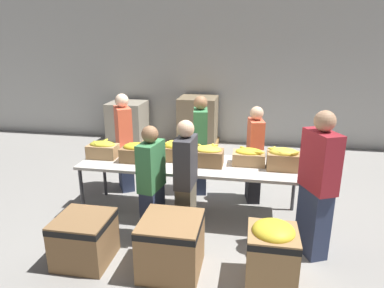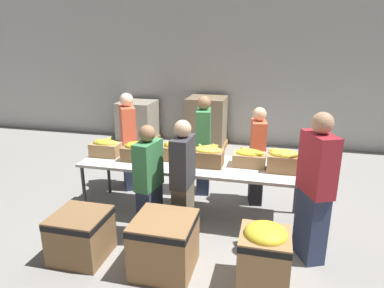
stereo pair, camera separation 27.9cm
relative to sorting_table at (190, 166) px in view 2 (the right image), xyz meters
name	(u,v)px [view 2 (the right image)]	position (x,y,z in m)	size (l,w,h in m)	color
ground_plane	(190,213)	(0.00, 0.00, -0.75)	(30.00, 30.00, 0.00)	gray
wall_back	(230,60)	(0.00, 3.81, 1.25)	(16.00, 0.08, 4.00)	#B7B7B2
sorting_table	(190,166)	(0.00, 0.00, 0.00)	(3.11, 0.88, 0.80)	beige
banana_box_0	(105,147)	(-1.32, 0.01, 0.17)	(0.43, 0.31, 0.26)	tan
banana_box_1	(139,151)	(-0.76, -0.04, 0.18)	(0.46, 0.31, 0.27)	olive
banana_box_2	(177,150)	(-0.23, 0.11, 0.19)	(0.41, 0.30, 0.28)	olive
banana_box_3	(208,156)	(0.26, -0.03, 0.19)	(0.41, 0.32, 0.30)	olive
banana_box_4	(249,157)	(0.82, 0.10, 0.17)	(0.44, 0.28, 0.24)	tan
banana_box_5	(284,160)	(1.27, -0.01, 0.20)	(0.43, 0.33, 0.30)	#A37A4C
volunteer_0	(129,142)	(-1.25, 0.69, 0.07)	(0.42, 0.49, 1.65)	#2D3856
volunteer_1	(149,185)	(-0.34, -0.75, 0.00)	(0.27, 0.44, 1.52)	#2D3856
volunteer_2	(257,157)	(0.90, 0.63, 0.00)	(0.27, 0.44, 1.52)	black
volunteer_3	(183,182)	(0.06, -0.64, 0.03)	(0.23, 0.43, 1.57)	#6B604C
volunteer_4	(203,146)	(0.02, 0.80, 0.06)	(0.28, 0.46, 1.63)	#2D3856
volunteer_5	(315,189)	(1.61, -0.68, 0.12)	(0.41, 0.53, 1.76)	#2D3856
donation_bin_0	(81,233)	(-1.00, -1.31, -0.45)	(0.61, 0.61, 0.56)	olive
donation_bin_1	(164,242)	(0.03, -1.31, -0.41)	(0.65, 0.65, 0.63)	olive
donation_bin_2	(264,254)	(1.11, -1.31, -0.38)	(0.52, 0.52, 0.70)	#A37A4C
pallet_stack_0	(207,123)	(-0.41, 3.25, -0.16)	(0.93, 0.93, 1.20)	olive
pallet_stack_1	(138,123)	(-2.14, 3.23, -0.25)	(0.91, 0.91, 1.03)	olive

